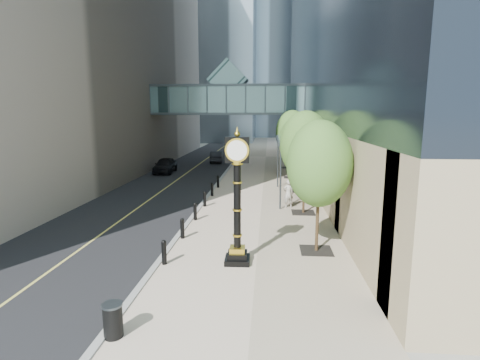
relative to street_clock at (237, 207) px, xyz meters
name	(u,v)px	position (x,y,z in m)	size (l,w,h in m)	color
ground	(228,278)	(-0.22, -1.40, -2.37)	(320.00, 320.00, 0.00)	gray
road	(210,156)	(-7.22, 38.60, -2.36)	(8.00, 180.00, 0.02)	black
sidewalk	(266,157)	(0.78, 38.60, -2.34)	(8.00, 180.00, 0.06)	#BCA791
curb	(238,156)	(-3.22, 38.60, -2.34)	(0.25, 180.00, 0.07)	gray
distant_tower_c	(249,35)	(-6.22, 118.60, 30.13)	(22.00, 22.00, 65.00)	#ABC0D7
skywalk	(228,98)	(-3.22, 26.60, 5.34)	(17.00, 4.20, 5.80)	#446A6D
entrance_canopy	(298,140)	(3.26, 12.60, 1.82)	(3.00, 8.00, 4.38)	#383F44
bollard_row	(200,206)	(-2.92, 7.60, -1.86)	(0.20, 16.20, 0.90)	black
street_trees	(298,141)	(3.38, 14.01, 1.69)	(3.08, 28.65, 6.34)	black
street_clock	(237,207)	(0.00, 0.00, 0.00)	(1.02, 1.02, 5.33)	black
trash_bin	(113,321)	(-2.92, -5.40, -1.86)	(0.52, 0.52, 0.90)	black
pedestrian	(288,194)	(2.51, 9.37, -1.40)	(0.67, 0.44, 1.83)	#A9A69B
car_near	(165,165)	(-9.46, 23.18, -1.56)	(1.86, 4.62, 1.57)	black
car_far	(216,157)	(-5.39, 32.06, -1.65)	(1.47, 4.23, 1.39)	black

